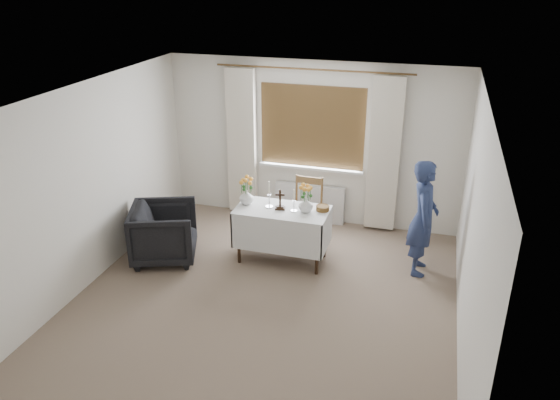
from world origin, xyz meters
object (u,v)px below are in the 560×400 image
Objects in this scene: wooden_chair at (305,212)px; wooden_cross at (280,200)px; flower_vase_right at (306,205)px; person at (423,218)px; armchair at (164,233)px; flower_vase_left at (247,197)px; altar_table at (282,235)px.

wooden_chair is 0.77m from wooden_cross.
flower_vase_right is at bearing -7.82° from wooden_cross.
person is 1.86m from wooden_cross.
wooden_cross is at bearing -105.60° from wooden_chair.
person is (3.37, 0.65, 0.38)m from armchair.
armchair is 1.23m from flower_vase_left.
altar_table is at bearing -95.65° from armchair.
flower_vase_left is (-0.48, 0.04, -0.04)m from wooden_cross.
flower_vase_right is at bearing -97.61° from armchair.
flower_vase_left reaches higher than flower_vase_right.
flower_vase_right is (0.15, -0.60, 0.38)m from wooden_chair.
flower_vase_right is (0.34, 0.02, -0.04)m from wooden_cross.
person reaches higher than armchair.
wooden_chair reaches higher than altar_table.
altar_table is 4.44× the size of wooden_cross.
wooden_chair is 0.72m from flower_vase_right.
flower_vase_left is (-2.33, -0.19, 0.09)m from person.
altar_table is 6.15× the size of flower_vase_left.
wooden_chair is 3.42× the size of wooden_cross.
person reaches higher than wooden_chair.
flower_vase_right reaches higher than wooden_chair.
wooden_chair is 4.77× the size of flower_vase_right.
flower_vase_right reaches higher than altar_table.
person reaches higher than wooden_cross.
wooden_cross reaches higher than wooden_chair.
wooden_cross is 1.38× the size of flower_vase_left.
flower_vase_right is (-1.50, -0.22, 0.09)m from person.
wooden_chair is 1.71m from person.
wooden_cross is at bearing -5.05° from flower_vase_left.
wooden_cross is at bearing -171.88° from altar_table.
person reaches higher than flower_vase_left.
flower_vase_left is 0.83m from flower_vase_right.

